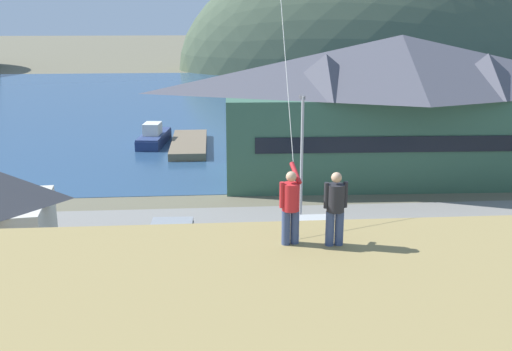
# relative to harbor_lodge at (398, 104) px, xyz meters

# --- Properties ---
(ground_plane) EXTENTS (600.00, 600.00, 0.00)m
(ground_plane) POSITION_rel_harbor_lodge_xyz_m (-11.36, -21.73, -5.65)
(ground_plane) COLOR #66604C
(parking_lot_pad) EXTENTS (40.00, 20.00, 0.10)m
(parking_lot_pad) POSITION_rel_harbor_lodge_xyz_m (-11.36, -16.73, -5.60)
(parking_lot_pad) COLOR gray
(parking_lot_pad) RESTS_ON ground
(bay_water) EXTENTS (360.00, 84.00, 0.03)m
(bay_water) POSITION_rel_harbor_lodge_xyz_m (-11.36, 38.27, -5.64)
(bay_water) COLOR navy
(bay_water) RESTS_ON ground
(far_hill_east_peak) EXTENTS (84.10, 45.00, 52.90)m
(far_hill_east_peak) POSITION_rel_harbor_lodge_xyz_m (21.14, 87.98, -5.65)
(far_hill_east_peak) COLOR #42513D
(far_hill_east_peak) RESTS_ON ground
(harbor_lodge) EXTENTS (27.54, 10.97, 10.65)m
(harbor_lodge) POSITION_rel_harbor_lodge_xyz_m (0.00, 0.00, 0.00)
(harbor_lodge) COLOR #38604C
(harbor_lodge) RESTS_ON ground
(wharf_dock) EXTENTS (3.20, 10.44, 0.70)m
(wharf_dock) POSITION_rel_harbor_lodge_xyz_m (-16.10, 10.93, -5.30)
(wharf_dock) COLOR #70604C
(wharf_dock) RESTS_ON ground
(moored_boat_wharfside) EXTENTS (2.90, 6.85, 2.16)m
(moored_boat_wharfside) POSITION_rel_harbor_lodge_xyz_m (-19.51, 12.73, -4.93)
(moored_boat_wharfside) COLOR navy
(moored_boat_wharfside) RESTS_ON ground
(parked_car_front_row_silver) EXTENTS (4.22, 2.09, 1.82)m
(parked_car_front_row_silver) POSITION_rel_harbor_lodge_xyz_m (-8.79, -14.33, -4.59)
(parked_car_front_row_silver) COLOR silver
(parked_car_front_row_silver) RESTS_ON parking_lot_pad
(parked_car_front_row_end) EXTENTS (4.21, 2.07, 1.82)m
(parked_car_front_row_end) POSITION_rel_harbor_lodge_xyz_m (-8.34, -21.80, -4.59)
(parked_car_front_row_end) COLOR black
(parked_car_front_row_end) RESTS_ON parking_lot_pad
(parked_car_back_row_right) EXTENTS (4.27, 2.18, 1.82)m
(parked_car_back_row_right) POSITION_rel_harbor_lodge_xyz_m (-15.96, -14.16, -4.59)
(parked_car_back_row_right) COLOR #9EA3A8
(parked_car_back_row_right) RESTS_ON parking_lot_pad
(parking_light_pole) EXTENTS (0.24, 0.78, 7.78)m
(parking_light_pole) POSITION_rel_harbor_lodge_xyz_m (-8.97, -11.18, -1.12)
(parking_light_pole) COLOR #ADADB2
(parking_light_pole) RESTS_ON parking_lot_pad
(person_kite_flyer) EXTENTS (0.52, 0.70, 1.86)m
(person_kite_flyer) POSITION_rel_harbor_lodge_xyz_m (-12.14, -29.85, 2.38)
(person_kite_flyer) COLOR #384770
(person_kite_flyer) RESTS_ON grassy_hill_foreground
(person_companion) EXTENTS (0.55, 0.40, 1.74)m
(person_companion) POSITION_rel_harbor_lodge_xyz_m (-11.13, -30.01, 2.37)
(person_companion) COLOR #384770
(person_companion) RESTS_ON grassy_hill_foreground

